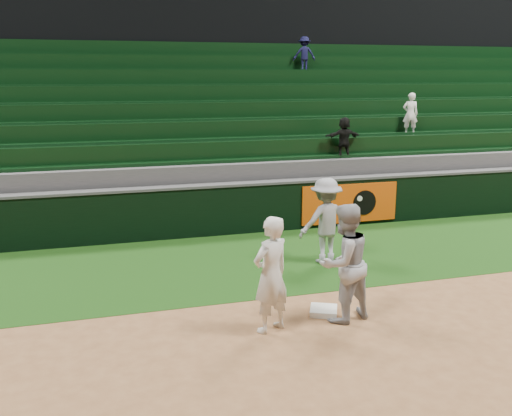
{
  "coord_description": "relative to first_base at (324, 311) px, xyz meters",
  "views": [
    {
      "loc": [
        -3.28,
        -7.95,
        3.8
      ],
      "look_at": [
        -0.29,
        2.3,
        1.3
      ],
      "focal_mm": 40.0,
      "sensor_mm": 36.0,
      "label": 1
    }
  ],
  "objects": [
    {
      "name": "ground",
      "position": [
        -0.21,
        -0.05,
        -0.05
      ],
      "size": [
        70.0,
        70.0,
        0.0
      ],
      "primitive_type": "plane",
      "color": "brown",
      "rests_on": "ground"
    },
    {
      "name": "foul_grass",
      "position": [
        -0.21,
        2.95,
        -0.04
      ],
      "size": [
        36.0,
        4.2,
        0.01
      ],
      "primitive_type": "cube",
      "color": "#12330C",
      "rests_on": "ground"
    },
    {
      "name": "upper_deck",
      "position": [
        -0.21,
        17.4,
        5.95
      ],
      "size": [
        40.0,
        12.0,
        12.0
      ],
      "primitive_type": "cube",
      "color": "black",
      "rests_on": "ground"
    },
    {
      "name": "first_base",
      "position": [
        0.0,
        0.0,
        0.0
      ],
      "size": [
        0.57,
        0.57,
        0.1
      ],
      "primitive_type": "cube",
      "rotation": [
        0.0,
        0.0,
        -0.43
      ],
      "color": "white",
      "rests_on": "ground"
    },
    {
      "name": "first_baseman",
      "position": [
        -1.02,
        -0.35,
        0.85
      ],
      "size": [
        0.78,
        0.67,
        1.79
      ],
      "primitive_type": "imported",
      "rotation": [
        0.0,
        0.0,
        3.59
      ],
      "color": "silver",
      "rests_on": "ground"
    },
    {
      "name": "baserunner",
      "position": [
        0.2,
        -0.29,
        0.9
      ],
      "size": [
        1.09,
        0.96,
        1.89
      ],
      "primitive_type": "imported",
      "rotation": [
        0.0,
        0.0,
        3.45
      ],
      "color": "#A0A3AB",
      "rests_on": "ground"
    },
    {
      "name": "base_coach",
      "position": [
        1.04,
        2.43,
        0.84
      ],
      "size": [
        1.21,
        0.79,
        1.77
      ],
      "primitive_type": "imported",
      "rotation": [
        0.0,
        0.0,
        3.26
      ],
      "color": "#90929C",
      "rests_on": "foul_grass"
    },
    {
      "name": "field_wall",
      "position": [
        -0.18,
        5.14,
        0.58
      ],
      "size": [
        36.0,
        0.45,
        1.25
      ],
      "color": "black",
      "rests_on": "ground"
    },
    {
      "name": "stadium_seating",
      "position": [
        -0.21,
        8.92,
        1.65
      ],
      "size": [
        36.0,
        5.95,
        5.02
      ],
      "color": "#3E3D40",
      "rests_on": "ground"
    }
  ]
}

